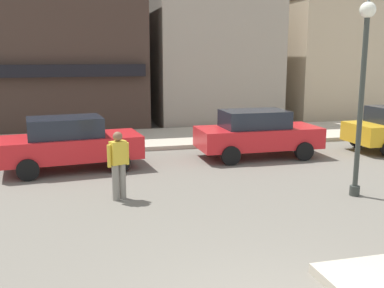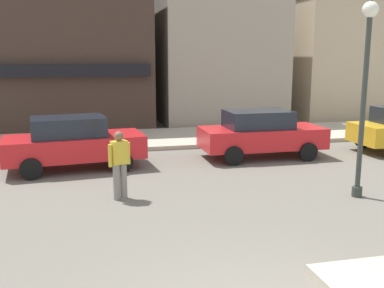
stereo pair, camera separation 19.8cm
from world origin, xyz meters
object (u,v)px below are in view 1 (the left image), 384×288
parked_car_second (257,133)px  pedestrian_crossing_near (118,163)px  parked_car_nearest (70,143)px  lamp_post (363,71)px

parked_car_second → pedestrian_crossing_near: 5.89m
parked_car_nearest → parked_car_second: (5.95, 0.19, 0.00)m
parked_car_second → parked_car_nearest: bearing=-178.2°
pedestrian_crossing_near → parked_car_second: bearing=34.9°
parked_car_second → lamp_post: bearing=-81.3°
lamp_post → parked_car_second: (-0.69, 4.47, -2.15)m
lamp_post → parked_car_nearest: 8.19m
parked_car_nearest → pedestrian_crossing_near: 3.38m
pedestrian_crossing_near → parked_car_nearest: bearing=109.5°
lamp_post → parked_car_second: 5.01m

